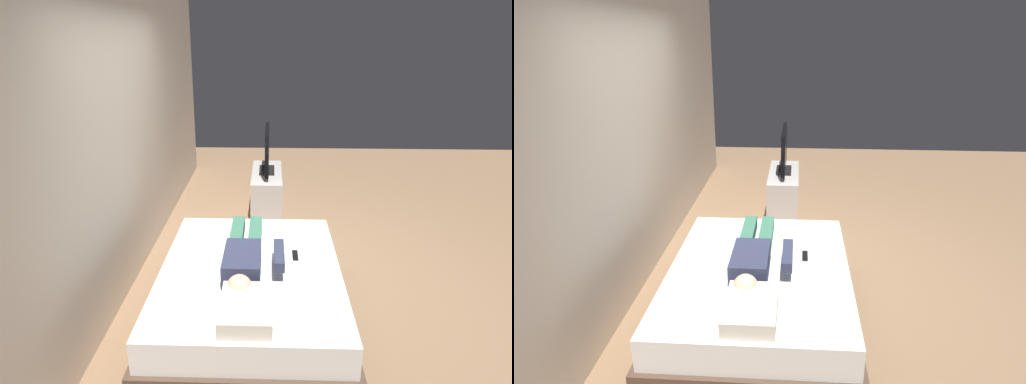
# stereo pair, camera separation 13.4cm
# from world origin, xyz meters

# --- Properties ---
(ground_plane) EXTENTS (10.00, 10.00, 0.00)m
(ground_plane) POSITION_xyz_m (0.00, 0.00, 0.00)
(ground_plane) COLOR #8C6B4C
(back_wall) EXTENTS (6.40, 0.10, 2.80)m
(back_wall) POSITION_xyz_m (0.40, 1.56, 1.40)
(back_wall) COLOR beige
(back_wall) RESTS_ON ground
(bed) EXTENTS (1.92, 1.49, 0.54)m
(bed) POSITION_xyz_m (-0.76, 0.35, 0.26)
(bed) COLOR brown
(bed) RESTS_ON ground
(pillow) EXTENTS (0.48, 0.34, 0.12)m
(pillow) POSITION_xyz_m (-1.40, 0.35, 0.60)
(pillow) COLOR silver
(pillow) RESTS_ON bed
(person) EXTENTS (1.26, 0.46, 0.18)m
(person) POSITION_xyz_m (-0.73, 0.39, 0.62)
(person) COLOR #2D334C
(person) RESTS_ON bed
(remote) EXTENTS (0.15, 0.04, 0.02)m
(remote) POSITION_xyz_m (-0.58, -0.01, 0.55)
(remote) COLOR black
(remote) RESTS_ON bed
(tv_stand) EXTENTS (1.10, 0.40, 0.50)m
(tv_stand) POSITION_xyz_m (1.81, 0.24, 0.25)
(tv_stand) COLOR #B7B2AD
(tv_stand) RESTS_ON ground
(tv) EXTENTS (0.88, 0.20, 0.59)m
(tv) POSITION_xyz_m (1.81, 0.24, 0.78)
(tv) COLOR black
(tv) RESTS_ON tv_stand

